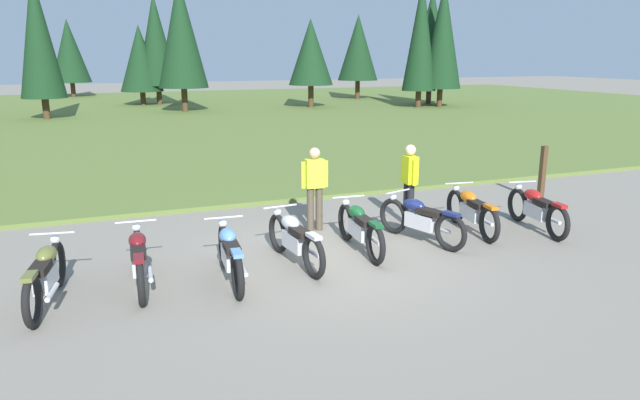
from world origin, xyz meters
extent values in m
plane|color=gray|center=(0.00, 0.00, 0.00)|extent=(140.00, 140.00, 0.00)
cube|color=#5B7033|center=(0.00, 25.95, 0.05)|extent=(80.00, 44.00, 0.10)
cylinder|color=#47331E|center=(9.84, 27.06, 0.77)|extent=(0.36, 0.36, 1.54)
cone|color=#143319|center=(9.84, 27.06, 3.61)|extent=(2.86, 2.86, 4.14)
cylinder|color=#47331E|center=(1.72, 27.11, 0.76)|extent=(0.36, 0.36, 1.52)
cone|color=#143319|center=(1.72, 27.11, 4.69)|extent=(2.94, 2.94, 6.34)
cylinder|color=#47331E|center=(15.97, 32.95, 0.76)|extent=(0.36, 0.36, 1.52)
cone|color=#143319|center=(15.97, 32.95, 3.98)|extent=(3.08, 3.08, 4.91)
cylinder|color=#47331E|center=(-0.18, 33.06, 0.51)|extent=(0.36, 0.36, 1.02)
cone|color=#143319|center=(-0.18, 33.06, 3.21)|extent=(2.85, 2.85, 4.38)
cylinder|color=#47331E|center=(17.84, 24.25, 0.65)|extent=(0.36, 0.36, 1.31)
cone|color=#143319|center=(17.84, 24.25, 4.66)|extent=(2.61, 2.61, 6.72)
cylinder|color=#47331E|center=(18.39, 26.47, 0.79)|extent=(0.36, 0.36, 1.59)
cone|color=#143319|center=(18.39, 26.47, 4.66)|extent=(2.90, 2.90, 6.14)
cylinder|color=#47331E|center=(0.91, 33.11, 0.70)|extent=(0.36, 0.36, 1.40)
cone|color=#143319|center=(0.91, 33.11, 4.42)|extent=(2.74, 2.74, 6.05)
cylinder|color=#47331E|center=(16.35, 24.46, 0.59)|extent=(0.36, 0.36, 1.18)
cone|color=#143319|center=(16.35, 24.46, 4.73)|extent=(2.19, 2.19, 7.10)
cylinder|color=#47331E|center=(-4.77, 43.55, 0.63)|extent=(0.36, 0.36, 1.26)
cone|color=#143319|center=(-4.77, 43.55, 3.76)|extent=(3.06, 3.06, 4.99)
cylinder|color=#47331E|center=(-5.82, 25.57, 0.60)|extent=(0.36, 0.36, 1.21)
cone|color=#143319|center=(-5.82, 25.57, 4.43)|extent=(2.29, 2.29, 6.45)
torus|color=black|center=(-4.33, 0.41, 0.35)|extent=(0.22, 0.71, 0.70)
torus|color=black|center=(-4.57, -0.97, 0.35)|extent=(0.22, 0.71, 0.70)
cube|color=silver|center=(-4.45, -0.28, 0.40)|extent=(0.31, 0.66, 0.28)
ellipsoid|color=brown|center=(-4.42, -0.10, 0.68)|extent=(0.34, 0.52, 0.22)
cube|color=black|center=(-4.49, -0.49, 0.62)|extent=(0.30, 0.51, 0.10)
cube|color=brown|center=(-4.57, -0.97, 0.69)|extent=(0.19, 0.34, 0.06)
cylinder|color=silver|center=(-4.35, 0.32, 0.86)|extent=(0.62, 0.14, 0.03)
sphere|color=silver|center=(-4.32, 0.43, 0.73)|extent=(0.14, 0.14, 0.14)
cylinder|color=silver|center=(-4.36, -0.60, 0.30)|extent=(0.16, 0.55, 0.07)
torus|color=black|center=(-3.15, 0.62, 0.35)|extent=(0.14, 0.70, 0.70)
torus|color=black|center=(-3.23, -0.78, 0.35)|extent=(0.14, 0.70, 0.70)
cube|color=silver|center=(-3.19, -0.08, 0.40)|extent=(0.24, 0.65, 0.28)
ellipsoid|color=maroon|center=(-3.18, 0.10, 0.68)|extent=(0.29, 0.49, 0.22)
cube|color=black|center=(-3.20, -0.30, 0.62)|extent=(0.25, 0.49, 0.10)
cube|color=maroon|center=(-3.23, -0.78, 0.69)|extent=(0.16, 0.33, 0.06)
cylinder|color=silver|center=(-3.15, 0.52, 0.86)|extent=(0.62, 0.07, 0.03)
sphere|color=silver|center=(-3.15, 0.64, 0.73)|extent=(0.14, 0.14, 0.14)
cylinder|color=silver|center=(-3.06, -0.39, 0.30)|extent=(0.10, 0.55, 0.07)
torus|color=black|center=(-1.81, 0.33, 0.35)|extent=(0.15, 0.71, 0.70)
torus|color=black|center=(-1.92, -1.06, 0.35)|extent=(0.15, 0.71, 0.70)
cube|color=silver|center=(-1.87, -0.36, 0.40)|extent=(0.25, 0.65, 0.28)
ellipsoid|color=#598CC6|center=(-1.85, -0.19, 0.68)|extent=(0.30, 0.50, 0.22)
cube|color=black|center=(-1.88, -0.58, 0.62)|extent=(0.26, 0.50, 0.10)
cube|color=#598CC6|center=(-1.92, -1.06, 0.69)|extent=(0.16, 0.33, 0.06)
cylinder|color=silver|center=(-1.82, 0.23, 0.86)|extent=(0.62, 0.08, 0.03)
sphere|color=silver|center=(-1.81, 0.35, 0.73)|extent=(0.14, 0.14, 0.14)
cylinder|color=silver|center=(-1.75, -0.67, 0.30)|extent=(0.11, 0.55, 0.07)
torus|color=black|center=(-0.77, 0.67, 0.35)|extent=(0.17, 0.71, 0.70)
torus|color=black|center=(-0.63, -0.72, 0.35)|extent=(0.17, 0.71, 0.70)
cube|color=silver|center=(-0.70, -0.03, 0.40)|extent=(0.26, 0.66, 0.28)
ellipsoid|color=#B7B7BC|center=(-0.72, 0.15, 0.68)|extent=(0.31, 0.50, 0.22)
cube|color=black|center=(-0.68, -0.25, 0.62)|extent=(0.27, 0.50, 0.10)
cube|color=#B7B7BC|center=(-0.63, -0.72, 0.69)|extent=(0.17, 0.33, 0.06)
cylinder|color=silver|center=(-0.76, 0.57, 0.86)|extent=(0.62, 0.09, 0.03)
sphere|color=silver|center=(-0.77, 0.69, 0.73)|extent=(0.14, 0.14, 0.14)
cylinder|color=silver|center=(-0.53, -0.31, 0.30)|extent=(0.12, 0.55, 0.07)
torus|color=black|center=(0.64, 0.88, 0.35)|extent=(0.15, 0.71, 0.70)
torus|color=black|center=(0.55, -0.52, 0.35)|extent=(0.15, 0.71, 0.70)
cube|color=silver|center=(0.59, 0.18, 0.40)|extent=(0.24, 0.65, 0.28)
ellipsoid|color=#144C23|center=(0.61, 0.36, 0.68)|extent=(0.29, 0.50, 0.22)
cube|color=black|center=(0.58, -0.04, 0.62)|extent=(0.25, 0.49, 0.10)
cube|color=#144C23|center=(0.55, -0.52, 0.69)|extent=(0.16, 0.33, 0.06)
cylinder|color=silver|center=(0.63, 0.78, 0.86)|extent=(0.62, 0.07, 0.03)
sphere|color=silver|center=(0.64, 0.90, 0.73)|extent=(0.14, 0.14, 0.14)
cylinder|color=silver|center=(0.71, -0.13, 0.30)|extent=(0.11, 0.55, 0.07)
torus|color=black|center=(1.67, 0.92, 0.35)|extent=(0.31, 0.70, 0.70)
torus|color=black|center=(2.09, -0.42, 0.35)|extent=(0.31, 0.70, 0.70)
cube|color=silver|center=(1.88, 0.25, 0.40)|extent=(0.38, 0.67, 0.28)
ellipsoid|color=navy|center=(1.83, 0.42, 0.68)|extent=(0.39, 0.54, 0.22)
cube|color=black|center=(1.95, 0.04, 0.62)|extent=(0.35, 0.52, 0.10)
cube|color=navy|center=(2.09, -0.42, 0.69)|extent=(0.23, 0.35, 0.06)
cylinder|color=silver|center=(1.70, 0.82, 0.86)|extent=(0.60, 0.22, 0.03)
sphere|color=silver|center=(1.66, 0.94, 0.73)|extent=(0.14, 0.14, 0.14)
cylinder|color=silver|center=(2.10, 0.01, 0.30)|extent=(0.23, 0.55, 0.07)
torus|color=black|center=(3.24, 1.12, 0.35)|extent=(0.20, 0.71, 0.70)
torus|color=black|center=(3.04, -0.27, 0.35)|extent=(0.20, 0.71, 0.70)
cube|color=silver|center=(3.14, 0.42, 0.40)|extent=(0.29, 0.66, 0.28)
ellipsoid|color=orange|center=(3.17, 0.60, 0.68)|extent=(0.33, 0.51, 0.22)
cube|color=black|center=(3.11, 0.21, 0.62)|extent=(0.29, 0.51, 0.10)
cube|color=orange|center=(3.04, -0.27, 0.69)|extent=(0.19, 0.34, 0.06)
cylinder|color=silver|center=(3.23, 1.02, 0.86)|extent=(0.62, 0.12, 0.03)
sphere|color=silver|center=(3.24, 1.14, 0.73)|extent=(0.14, 0.14, 0.14)
cylinder|color=silver|center=(3.23, 0.11, 0.30)|extent=(0.15, 0.55, 0.07)
torus|color=black|center=(4.53, 0.74, 0.35)|extent=(0.21, 0.71, 0.70)
torus|color=black|center=(4.30, -0.64, 0.35)|extent=(0.21, 0.71, 0.70)
cube|color=silver|center=(4.42, 0.05, 0.40)|extent=(0.30, 0.66, 0.28)
ellipsoid|color=#AD1919|center=(4.45, 0.22, 0.68)|extent=(0.33, 0.52, 0.22)
cube|color=black|center=(4.38, -0.17, 0.62)|extent=(0.29, 0.51, 0.10)
cube|color=#AD1919|center=(4.30, -0.64, 0.69)|extent=(0.19, 0.34, 0.06)
cylinder|color=silver|center=(4.51, 0.64, 0.86)|extent=(0.62, 0.13, 0.03)
sphere|color=silver|center=(4.53, 0.76, 0.73)|extent=(0.14, 0.14, 0.14)
cylinder|color=silver|center=(4.51, -0.27, 0.30)|extent=(0.16, 0.55, 0.07)
cylinder|color=#4C4233|center=(0.22, 1.67, 0.44)|extent=(0.14, 0.14, 0.88)
cylinder|color=#4C4233|center=(0.40, 1.65, 0.44)|extent=(0.14, 0.14, 0.88)
cube|color=#C6E52D|center=(0.31, 1.66, 1.16)|extent=(0.38, 0.25, 0.56)
sphere|color=tan|center=(0.31, 1.66, 1.56)|extent=(0.22, 0.22, 0.22)
cylinder|color=#C6E52D|center=(0.08, 1.68, 1.14)|extent=(0.09, 0.09, 0.52)
cylinder|color=#C6E52D|center=(0.54, 1.64, 1.14)|extent=(0.09, 0.09, 0.52)
cylinder|color=black|center=(2.23, 1.23, 0.44)|extent=(0.14, 0.14, 0.88)
cylinder|color=black|center=(2.24, 1.41, 0.44)|extent=(0.14, 0.14, 0.88)
cube|color=#D8EA19|center=(2.23, 1.32, 1.16)|extent=(0.25, 0.38, 0.56)
sphere|color=beige|center=(2.23, 1.32, 1.56)|extent=(0.22, 0.22, 0.22)
cylinder|color=#D8EA19|center=(2.22, 1.09, 1.14)|extent=(0.09, 0.09, 0.52)
cylinder|color=#D8EA19|center=(2.25, 1.55, 1.14)|extent=(0.09, 0.09, 0.52)
cube|color=#47331E|center=(6.22, 1.92, 0.67)|extent=(0.12, 0.12, 1.33)
camera|label=1|loc=(-3.67, -8.67, 3.40)|focal=32.48mm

